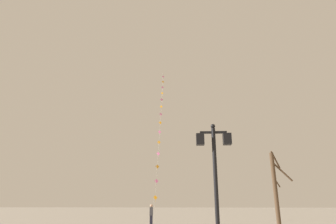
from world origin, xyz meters
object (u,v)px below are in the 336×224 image
(kite_train, at_px, (160,123))
(kite_flyer, at_px, (151,215))
(twin_lantern_lamp_post, at_px, (215,163))
(bare_tree, at_px, (276,191))

(kite_train, relative_size, kite_flyer, 13.09)
(kite_flyer, bearing_deg, kite_train, -0.05)
(twin_lantern_lamp_post, xyz_separation_m, bare_tree, (4.14, 7.02, -0.70))
(kite_train, distance_m, kite_flyer, 15.57)
(kite_train, distance_m, bare_tree, 21.30)
(kite_train, bearing_deg, kite_flyer, -88.42)
(twin_lantern_lamp_post, height_order, kite_flyer, twin_lantern_lamp_post)
(bare_tree, bearing_deg, twin_lantern_lamp_post, -120.54)
(twin_lantern_lamp_post, xyz_separation_m, kite_train, (-3.94, 24.57, 8.30))
(kite_flyer, relative_size, bare_tree, 0.36)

